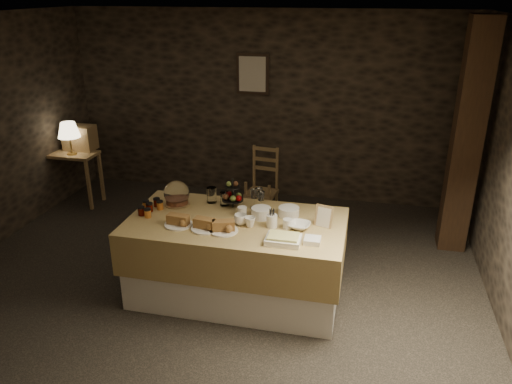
% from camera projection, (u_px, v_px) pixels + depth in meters
% --- Properties ---
extents(ground_plane, '(5.50, 5.00, 0.01)m').
position_uv_depth(ground_plane, '(213.00, 281.00, 5.20)').
color(ground_plane, black).
rests_on(ground_plane, ground).
extents(room_shell, '(5.52, 5.02, 2.60)m').
position_uv_depth(room_shell, '(207.00, 137.00, 4.61)').
color(room_shell, black).
rests_on(room_shell, ground).
extents(buffet_table, '(2.05, 1.09, 0.81)m').
position_uv_depth(buffet_table, '(236.00, 253.00, 4.82)').
color(buffet_table, silver).
rests_on(buffet_table, ground_plane).
extents(console_table, '(0.69, 0.40, 0.74)m').
position_uv_depth(console_table, '(72.00, 162.00, 6.88)').
color(console_table, brown).
rests_on(console_table, ground_plane).
extents(table_lamp, '(0.30, 0.30, 0.44)m').
position_uv_depth(table_lamp, '(69.00, 130.00, 6.65)').
color(table_lamp, '#A68642').
rests_on(table_lamp, console_table).
extents(wine_rack, '(0.42, 0.26, 0.34)m').
position_uv_depth(wine_rack, '(80.00, 137.00, 6.92)').
color(wine_rack, brown).
rests_on(wine_rack, console_table).
extents(chair, '(0.44, 0.42, 0.65)m').
position_uv_depth(chair, '(262.00, 181.00, 6.87)').
color(chair, brown).
rests_on(chair, ground_plane).
extents(timber_column, '(0.30, 0.30, 2.60)m').
position_uv_depth(timber_column, '(467.00, 140.00, 5.45)').
color(timber_column, black).
rests_on(timber_column, ground_plane).
extents(framed_picture, '(0.45, 0.04, 0.55)m').
position_uv_depth(framed_picture, '(253.00, 74.00, 6.79)').
color(framed_picture, black).
rests_on(framed_picture, room_shell).
extents(plate_stack_a, '(0.19, 0.19, 0.10)m').
position_uv_depth(plate_stack_a, '(261.00, 213.00, 4.74)').
color(plate_stack_a, white).
rests_on(plate_stack_a, buffet_table).
extents(plate_stack_b, '(0.20, 0.20, 0.08)m').
position_uv_depth(plate_stack_b, '(289.00, 211.00, 4.78)').
color(plate_stack_b, white).
rests_on(plate_stack_b, buffet_table).
extents(cutlery_holder, '(0.10, 0.10, 0.12)m').
position_uv_depth(cutlery_holder, '(272.00, 221.00, 4.55)').
color(cutlery_holder, white).
rests_on(cutlery_holder, buffet_table).
extents(cup_a, '(0.14, 0.14, 0.10)m').
position_uv_depth(cup_a, '(241.00, 219.00, 4.60)').
color(cup_a, white).
rests_on(cup_a, buffet_table).
extents(cup_b, '(0.13, 0.13, 0.09)m').
position_uv_depth(cup_b, '(250.00, 222.00, 4.56)').
color(cup_b, white).
rests_on(cup_b, buffet_table).
extents(mug_c, '(0.09, 0.09, 0.09)m').
position_uv_depth(mug_c, '(242.00, 212.00, 4.76)').
color(mug_c, white).
rests_on(mug_c, buffet_table).
extents(mug_d, '(0.08, 0.08, 0.09)m').
position_uv_depth(mug_d, '(287.00, 224.00, 4.53)').
color(mug_d, white).
rests_on(mug_d, buffet_table).
extents(bowl, '(0.23, 0.23, 0.05)m').
position_uv_depth(bowl, '(299.00, 226.00, 4.54)').
color(bowl, white).
rests_on(bowl, buffet_table).
extents(cake_dome, '(0.26, 0.26, 0.26)m').
position_uv_depth(cake_dome, '(177.00, 195.00, 5.01)').
color(cake_dome, brown).
rests_on(cake_dome, buffet_table).
extents(fruit_stand, '(0.21, 0.21, 0.30)m').
position_uv_depth(fruit_stand, '(233.00, 196.00, 4.93)').
color(fruit_stand, black).
rests_on(fruit_stand, buffet_table).
extents(bread_platter_left, '(0.26, 0.26, 0.11)m').
position_uv_depth(bread_platter_left, '(178.00, 221.00, 4.59)').
color(bread_platter_left, white).
rests_on(bread_platter_left, buffet_table).
extents(bread_platter_center, '(0.26, 0.26, 0.11)m').
position_uv_depth(bread_platter_center, '(205.00, 225.00, 4.51)').
color(bread_platter_center, white).
rests_on(bread_platter_center, buffet_table).
extents(bread_platter_right, '(0.26, 0.26, 0.11)m').
position_uv_depth(bread_platter_right, '(224.00, 227.00, 4.47)').
color(bread_platter_right, white).
rests_on(bread_platter_right, buffet_table).
extents(jam_jars, '(0.20, 0.32, 0.07)m').
position_uv_depth(jam_jars, '(150.00, 208.00, 4.87)').
color(jam_jars, '#4E0C03').
rests_on(jam_jars, buffet_table).
extents(tart_dish, '(0.30, 0.22, 0.07)m').
position_uv_depth(tart_dish, '(283.00, 239.00, 4.28)').
color(tart_dish, white).
rests_on(tart_dish, buffet_table).
extents(square_dish, '(0.14, 0.14, 0.04)m').
position_uv_depth(square_dish, '(312.00, 240.00, 4.28)').
color(square_dish, white).
rests_on(square_dish, buffet_table).
extents(menu_frame, '(0.18, 0.12, 0.22)m').
position_uv_depth(menu_frame, '(324.00, 217.00, 4.55)').
color(menu_frame, brown).
rests_on(menu_frame, buffet_table).
extents(storage_jar_a, '(0.10, 0.10, 0.16)m').
position_uv_depth(storage_jar_a, '(212.00, 195.00, 5.06)').
color(storage_jar_a, white).
rests_on(storage_jar_a, buffet_table).
extents(storage_jar_b, '(0.09, 0.09, 0.14)m').
position_uv_depth(storage_jar_b, '(225.00, 199.00, 5.00)').
color(storage_jar_b, white).
rests_on(storage_jar_b, buffet_table).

